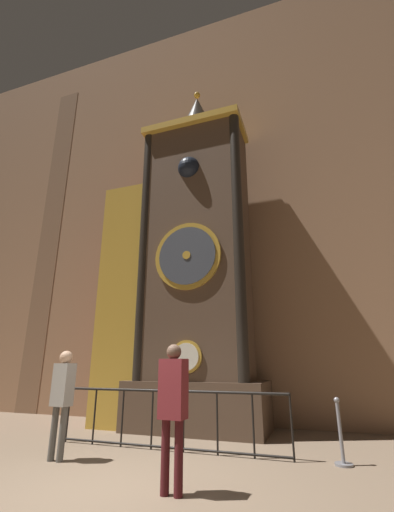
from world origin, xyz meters
TOP-DOWN VIEW (x-y plane):
  - ground_plane at (0.00, 0.00)m, footprint 28.00×28.00m
  - cathedral_back_wall at (-0.09, 5.51)m, footprint 24.00×0.32m
  - clock_tower at (-0.77, 4.24)m, footprint 4.40×1.77m
  - railing_fence at (-0.22, 2.31)m, footprint 4.57×0.05m
  - visitor_near at (-1.66, 1.06)m, footprint 0.37×0.27m
  - visitor_far at (0.76, 0.27)m, footprint 0.36×0.25m
  - stanchion_post at (2.79, 2.36)m, footprint 0.28×0.28m

SIDE VIEW (x-z plane):
  - ground_plane at x=0.00m, z-range 0.00..0.00m
  - stanchion_post at x=2.79m, z-range -0.18..0.82m
  - railing_fence at x=-0.22m, z-range 0.06..1.11m
  - visitor_near at x=-1.66m, z-range 0.19..1.93m
  - visitor_far at x=0.76m, z-range 0.18..1.96m
  - clock_tower at x=-0.77m, z-range -0.90..8.96m
  - cathedral_back_wall at x=-0.09m, z-range -0.01..14.08m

